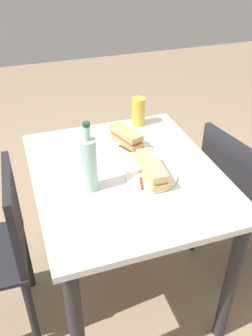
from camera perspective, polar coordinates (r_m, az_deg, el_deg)
ground_plane at (r=2.16m, az=-0.00°, el=-17.75°), size 8.00×8.00×0.00m
dining_table at (r=1.70m, az=-0.00°, el=-4.41°), size 0.95×0.81×0.78m
chair_near at (r=2.00m, az=16.94°, el=-4.28°), size 0.46×0.46×0.88m
plate_near at (r=1.58m, az=3.98°, el=-1.33°), size 0.22×0.22×0.01m
baguette_sandwich_near at (r=1.55m, az=4.04°, el=-0.09°), size 0.23×0.08×0.07m
knife_near at (r=1.55m, az=2.29°, el=-1.55°), size 0.18×0.06×0.01m
plate_far at (r=1.81m, az=-0.00°, el=3.83°), size 0.22×0.22×0.01m
baguette_sandwich_far at (r=1.79m, az=-0.00°, el=4.98°), size 0.20×0.13×0.07m
knife_far at (r=1.77m, az=-1.03°, el=3.50°), size 0.17×0.09×0.01m
water_bottle at (r=1.45m, az=-5.81°, el=0.69°), size 0.07×0.07×0.31m
beer_glass at (r=1.97m, az=1.97°, el=8.80°), size 0.07×0.07×0.15m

